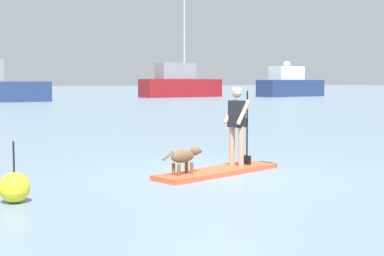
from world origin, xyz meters
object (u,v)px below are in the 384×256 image
(marker_buoy, at_px, (15,187))
(moored_boat_port, at_px, (180,84))
(dog, at_px, (185,157))
(moored_boat_far_port, at_px, (290,85))
(paddleboard, at_px, (224,170))
(person_paddler, at_px, (237,120))

(marker_buoy, bearing_deg, moored_boat_port, 56.86)
(dog, xyz_separation_m, moored_boat_far_port, (42.33, 44.42, 1.02))
(paddleboard, bearing_deg, person_paddler, 12.45)
(paddleboard, distance_m, moored_boat_port, 56.63)
(moored_boat_far_port, bearing_deg, paddleboard, -133.00)
(person_paddler, height_order, moored_boat_far_port, moored_boat_far_port)
(dog, bearing_deg, paddleboard, 12.45)
(marker_buoy, bearing_deg, paddleboard, 8.19)
(person_paddler, distance_m, moored_boat_far_port, 60.06)
(moored_boat_port, height_order, moored_boat_far_port, moored_boat_port)
(paddleboard, relative_size, marker_buoy, 3.43)
(moored_boat_port, bearing_deg, person_paddler, -119.31)
(paddleboard, relative_size, person_paddler, 1.98)
(person_paddler, height_order, marker_buoy, person_paddler)
(marker_buoy, bearing_deg, moored_boat_far_port, 44.41)
(person_paddler, xyz_separation_m, moored_boat_far_port, (40.79, 44.08, 0.37))
(person_paddler, bearing_deg, moored_boat_port, 60.69)
(dog, relative_size, marker_buoy, 1.04)
(paddleboard, relative_size, moored_boat_far_port, 0.36)
(moored_boat_port, bearing_deg, dog, -120.49)
(paddleboard, relative_size, moored_boat_port, 0.28)
(dog, distance_m, moored_boat_far_port, 61.37)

